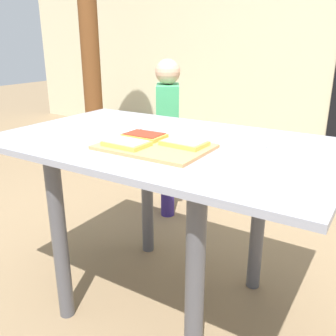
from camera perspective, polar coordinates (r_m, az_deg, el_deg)
name	(u,v)px	position (r m, az deg, el deg)	size (l,w,h in m)	color
ground_plane	(165,299)	(1.82, -0.45, -19.44)	(16.00, 16.00, 0.00)	#836A4C
house_wall_back	(326,6)	(4.22, 23.18, 21.96)	(8.00, 0.20, 2.89)	beige
dining_table	(165,170)	(1.51, -0.51, -0.36)	(1.36, 0.83, 0.76)	#8E919E
cutting_board	(155,147)	(1.36, -2.04, 3.28)	(0.39, 0.28, 0.01)	tan
pizza_slice_far_left	(144,136)	(1.46, -3.66, 4.97)	(0.16, 0.11, 0.02)	gold
pizza_slice_far_right	(184,143)	(1.35, 2.53, 3.88)	(0.16, 0.12, 0.02)	gold
pizza_slice_near_left	(126,143)	(1.35, -6.41, 3.79)	(0.16, 0.11, 0.02)	gold
plate_white_left	(121,129)	(1.66, -7.30, 6.03)	(0.18, 0.18, 0.01)	white
plate_white_right	(242,145)	(1.42, 11.31, 3.56)	(0.18, 0.18, 0.01)	white
child_left	(168,130)	(2.43, -0.04, 5.94)	(0.24, 0.28, 1.02)	navy
garden_hose_coil	(164,137)	(4.51, -0.55, 4.78)	(0.43, 0.43, 0.03)	#1A9A62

